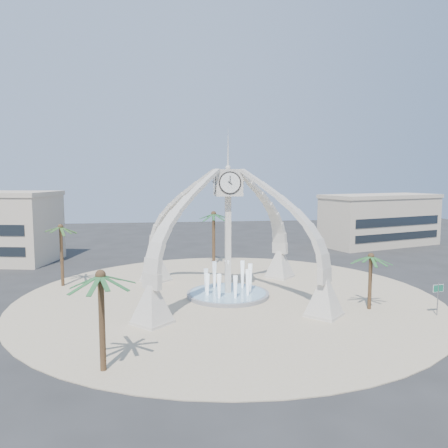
{
  "coord_description": "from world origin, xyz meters",
  "views": [
    {
      "loc": [
        -5.97,
        -40.98,
        11.69
      ],
      "look_at": [
        -0.11,
        2.0,
        6.89
      ],
      "focal_mm": 35.0,
      "sensor_mm": 36.0,
      "label": 1
    }
  ],
  "objects": [
    {
      "name": "palm_west",
      "position": [
        -16.84,
        6.35,
        6.25
      ],
      "size": [
        3.85,
        3.85,
        7.05
      ],
      "rotation": [
        0.0,
        0.0,
        0.07
      ],
      "color": "brown",
      "rests_on": "ground"
    },
    {
      "name": "palm_east",
      "position": [
        11.71,
        -5.77,
        4.7
      ],
      "size": [
        4.43,
        4.43,
        5.4
      ],
      "rotation": [
        0.0,
        0.0,
        -0.4
      ],
      "color": "brown",
      "rests_on": "ground"
    },
    {
      "name": "palm_north",
      "position": [
        0.34,
        15.35,
        6.67
      ],
      "size": [
        5.24,
        5.24,
        7.58
      ],
      "rotation": [
        0.0,
        0.0,
        -0.28
      ],
      "color": "brown",
      "rests_on": "ground"
    },
    {
      "name": "palm_south",
      "position": [
        -9.77,
        -15.12,
        5.8
      ],
      "size": [
        4.93,
        4.93,
        6.63
      ],
      "rotation": [
        0.0,
        0.0,
        0.3
      ],
      "color": "brown",
      "rests_on": "ground"
    },
    {
      "name": "building_ne",
      "position": [
        30.0,
        28.0,
        4.31
      ],
      "size": [
        21.87,
        14.17,
        8.6
      ],
      "rotation": [
        0.0,
        0.0,
        0.31
      ],
      "color": "#C5B299",
      "rests_on": "ground"
    },
    {
      "name": "clock_tower",
      "position": [
        -0.0,
        -0.0,
        6.49
      ],
      "size": [
        17.94,
        17.94,
        16.3
      ],
      "color": "beige",
      "rests_on": "ground"
    },
    {
      "name": "street_sign",
      "position": [
        16.54,
        -8.2,
        2.02
      ],
      "size": [
        1.03,
        0.18,
        2.82
      ],
      "rotation": [
        0.0,
        0.0,
        0.14
      ],
      "color": "slate",
      "rests_on": "ground"
    },
    {
      "name": "fountain",
      "position": [
        0.0,
        0.0,
        0.29
      ],
      "size": [
        8.0,
        8.0,
        3.62
      ],
      "color": "gray",
      "rests_on": "ground"
    },
    {
      "name": "plaza",
      "position": [
        0.0,
        0.0,
        0.03
      ],
      "size": [
        40.0,
        40.0,
        0.06
      ],
      "primitive_type": "cylinder",
      "color": "#BDAB8C",
      "rests_on": "ground"
    },
    {
      "name": "ground",
      "position": [
        0.0,
        0.0,
        0.0
      ],
      "size": [
        140.0,
        140.0,
        0.0
      ],
      "primitive_type": "plane",
      "color": "#282828",
      "rests_on": "ground"
    }
  ]
}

